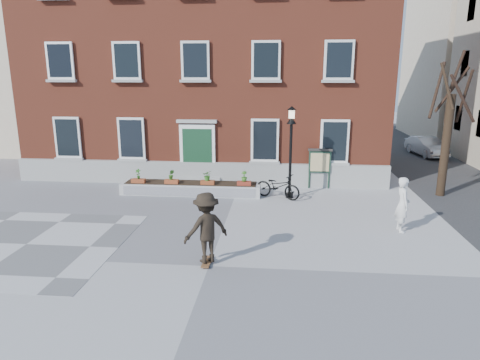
# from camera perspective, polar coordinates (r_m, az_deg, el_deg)

# --- Properties ---
(ground) EXTENTS (100.00, 100.00, 0.00)m
(ground) POSITION_cam_1_polar(r_m,az_deg,el_deg) (12.24, -4.18, -11.38)
(ground) COLOR #98989A
(ground) RESTS_ON ground
(checker_patch) EXTENTS (6.00, 6.00, 0.01)m
(checker_patch) POSITION_cam_1_polar(r_m,az_deg,el_deg) (15.21, -26.61, -7.67)
(checker_patch) COLOR #5D5D5F
(checker_patch) RESTS_ON ground
(distant_building) EXTENTS (10.00, 12.00, 13.00)m
(distant_building) POSITION_cam_1_polar(r_m,az_deg,el_deg) (36.77, -28.36, 14.43)
(distant_building) COLOR beige
(distant_building) RESTS_ON ground
(bicycle) EXTENTS (2.14, 1.47, 1.07)m
(bicycle) POSITION_cam_1_polar(r_m,az_deg,el_deg) (18.39, 5.06, -0.83)
(bicycle) COLOR black
(bicycle) RESTS_ON ground
(parked_car) EXTENTS (1.91, 3.89, 1.23)m
(parked_car) POSITION_cam_1_polar(r_m,az_deg,el_deg) (30.37, 23.61, 4.14)
(parked_car) COLOR silver
(parked_car) RESTS_ON ground
(bystander) EXTENTS (0.49, 0.71, 1.89)m
(bystander) POSITION_cam_1_polar(r_m,az_deg,el_deg) (15.43, 20.85, -3.08)
(bystander) COLOR silver
(bystander) RESTS_ON ground
(brick_building) EXTENTS (18.40, 10.85, 12.60)m
(brick_building) POSITION_cam_1_polar(r_m,az_deg,el_deg) (25.19, -3.68, 16.46)
(brick_building) COLOR brown
(brick_building) RESTS_ON ground
(planter_assembly) EXTENTS (6.20, 1.12, 1.15)m
(planter_assembly) POSITION_cam_1_polar(r_m,az_deg,el_deg) (19.13, -6.54, -0.99)
(planter_assembly) COLOR beige
(planter_assembly) RESTS_ON ground
(bare_tree) EXTENTS (1.83, 1.83, 6.16)m
(bare_tree) POSITION_cam_1_polar(r_m,az_deg,el_deg) (20.34, 25.93, 5.73)
(bare_tree) COLOR #2F2115
(bare_tree) RESTS_ON ground
(lamp_post) EXTENTS (0.40, 0.40, 3.93)m
(lamp_post) POSITION_cam_1_polar(r_m,az_deg,el_deg) (18.12, 6.81, 5.38)
(lamp_post) COLOR black
(lamp_post) RESTS_ON ground
(notice_board) EXTENTS (1.10, 0.16, 1.87)m
(notice_board) POSITION_cam_1_polar(r_m,az_deg,el_deg) (20.10, 10.59, 2.41)
(notice_board) COLOR #172E1F
(notice_board) RESTS_ON ground
(skateboarder) EXTENTS (1.50, 1.35, 2.09)m
(skateboarder) POSITION_cam_1_polar(r_m,az_deg,el_deg) (11.97, -4.52, -6.37)
(skateboarder) COLOR brown
(skateboarder) RESTS_ON ground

